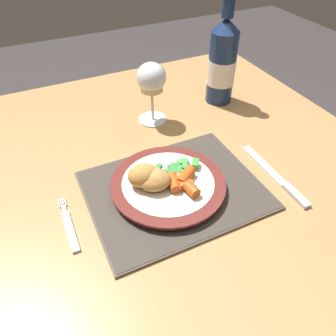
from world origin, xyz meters
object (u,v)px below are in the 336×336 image
object	(u,v)px
wine_glass	(151,81)
table_knife	(279,180)
fork	(69,227)
dinner_plate	(168,185)
bottle	(222,63)
dining_table	(136,196)

from	to	relation	value
wine_glass	table_knife	bearing A→B (deg)	-65.60
fork	dinner_plate	bearing A→B (deg)	2.80
fork	wine_glass	distance (m)	0.41
bottle	table_knife	bearing A→B (deg)	-100.40
dining_table	fork	distance (m)	0.22
dinner_plate	fork	bearing A→B (deg)	-177.20
dinner_plate	fork	distance (m)	0.21
dining_table	fork	world-z (taller)	fork
fork	wine_glass	bearing A→B (deg)	43.27
dining_table	wine_glass	world-z (taller)	wine_glass
dinner_plate	table_knife	xyz separation A→B (m)	(0.23, -0.08, -0.01)
dining_table	fork	size ratio (longest dim) A/B	8.32
table_knife	wine_glass	distance (m)	0.38
fork	table_knife	size ratio (longest dim) A/B	0.64
dining_table	bottle	size ratio (longest dim) A/B	3.96
table_knife	dining_table	bearing A→B (deg)	146.73
dinner_plate	bottle	xyz separation A→B (m)	(0.29, 0.27, 0.10)
dining_table	wine_glass	bearing A→B (deg)	53.37
dining_table	fork	xyz separation A→B (m)	(-0.17, -0.11, 0.10)
bottle	wine_glass	bearing A→B (deg)	-175.66
wine_glass	dinner_plate	bearing A→B (deg)	-106.67
fork	table_knife	world-z (taller)	table_knife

